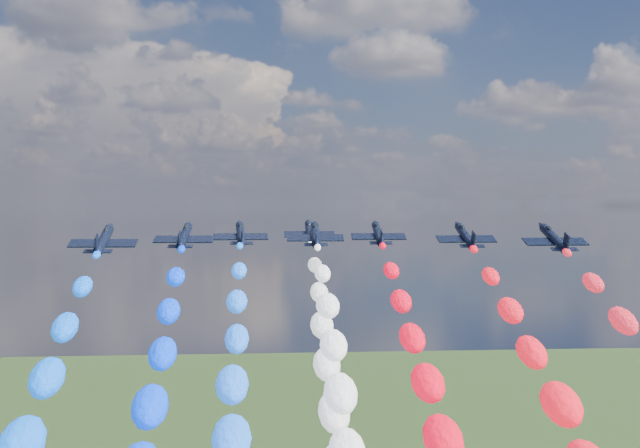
{
  "coord_description": "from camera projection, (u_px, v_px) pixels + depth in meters",
  "views": [
    {
      "loc": [
        -10.27,
        -124.76,
        97.23
      ],
      "look_at": [
        0.0,
        4.0,
        94.31
      ],
      "focal_mm": 44.77,
      "sensor_mm": 36.0,
      "label": 1
    }
  ],
  "objects": [
    {
      "name": "jet_0",
      "position": [
        104.0,
        240.0,
        115.77
      ],
      "size": [
        9.79,
        13.21,
        7.03
      ],
      "primitive_type": null,
      "rotation": [
        0.35,
        0.0,
        -0.01
      ],
      "color": "black"
    },
    {
      "name": "jet_1",
      "position": [
        184.0,
        236.0,
        129.67
      ],
      "size": [
        10.48,
        13.71,
        7.03
      ],
      "primitive_type": null,
      "rotation": [
        0.35,
        0.0,
        -0.07
      ],
      "color": "black"
    },
    {
      "name": "jet_2",
      "position": [
        241.0,
        234.0,
        140.62
      ],
      "size": [
        10.42,
        13.66,
        7.03
      ],
      "primitive_type": null,
      "rotation": [
        0.35,
        0.0,
        0.06
      ],
      "color": "black"
    },
    {
      "name": "jet_3",
      "position": [
        315.0,
        235.0,
        135.64
      ],
      "size": [
        10.23,
        13.53,
        7.03
      ],
      "primitive_type": null,
      "rotation": [
        0.35,
        0.0,
        -0.05
      ],
      "color": "black"
    },
    {
      "name": "jet_4",
      "position": [
        309.0,
        232.0,
        152.86
      ],
      "size": [
        9.9,
        13.29,
        7.03
      ],
      "primitive_type": null,
      "rotation": [
        0.35,
        0.0,
        -0.02
      ],
      "color": "black"
    },
    {
      "name": "jet_5",
      "position": [
        378.0,
        234.0,
        141.14
      ],
      "size": [
        10.05,
        13.4,
        7.03
      ],
      "primitive_type": null,
      "rotation": [
        0.35,
        0.0,
        -0.03
      ],
      "color": "black"
    },
    {
      "name": "jet_6",
      "position": [
        465.0,
        236.0,
        130.69
      ],
      "size": [
        9.77,
        13.2,
        7.03
      ],
      "primitive_type": null,
      "rotation": [
        0.35,
        0.0,
        0.01
      ],
      "color": "black"
    },
    {
      "name": "jet_7",
      "position": [
        554.0,
        238.0,
        120.97
      ],
      "size": [
        9.85,
        13.26,
        7.03
      ],
      "primitive_type": null,
      "rotation": [
        0.35,
        0.0,
        0.02
      ],
      "color": "black"
    }
  ]
}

